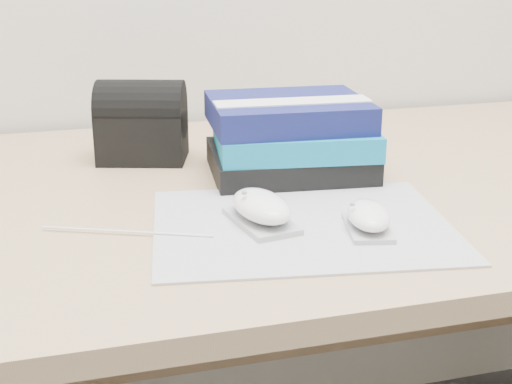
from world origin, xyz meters
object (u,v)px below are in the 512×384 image
object	(u,v)px
desk	(289,299)
book_stack	(290,137)
mouse_rear	(261,209)
pouch	(142,122)
mouse_front	(368,217)

from	to	relation	value
desk	book_stack	xyz separation A→B (m)	(-0.01, -0.03, 0.29)
mouse_rear	pouch	size ratio (longest dim) A/B	0.76
desk	book_stack	world-z (taller)	book_stack
mouse_rear	mouse_front	bearing A→B (deg)	-24.27
mouse_front	desk	bearing A→B (deg)	91.86
desk	mouse_rear	bearing A→B (deg)	-116.54
mouse_front	book_stack	bearing A→B (deg)	94.65
desk	book_stack	size ratio (longest dim) A/B	6.14
mouse_front	book_stack	xyz separation A→B (m)	(-0.02, 0.25, 0.04)
mouse_rear	book_stack	world-z (taller)	book_stack
mouse_rear	mouse_front	distance (m)	0.13
pouch	mouse_front	bearing A→B (deg)	-59.10
desk	book_stack	distance (m)	0.29
desk	mouse_rear	size ratio (longest dim) A/B	13.22
book_stack	pouch	bearing A→B (deg)	147.55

